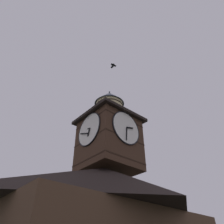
{
  "coord_description": "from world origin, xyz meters",
  "views": [
    {
      "loc": [
        10.47,
        10.95,
        1.28
      ],
      "look_at": [
        -0.48,
        -1.74,
        12.78
      ],
      "focal_mm": 36.0,
      "sensor_mm": 36.0,
      "label": 1
    }
  ],
  "objects_px": {
    "pine_tree_behind": "(91,190)",
    "flying_bird_low": "(114,65)",
    "clock_tower": "(109,135)",
    "flying_bird_high": "(113,66)",
    "moon": "(62,223)",
    "building_main": "(104,220)"
  },
  "relations": [
    {
      "from": "building_main",
      "to": "pine_tree_behind",
      "type": "distance_m",
      "value": 7.04
    },
    {
      "from": "clock_tower",
      "to": "flying_bird_high",
      "type": "distance_m",
      "value": 7.76
    },
    {
      "from": "moon",
      "to": "flying_bird_high",
      "type": "bearing_deg",
      "value": 65.31
    },
    {
      "from": "pine_tree_behind",
      "to": "flying_bird_high",
      "type": "distance_m",
      "value": 12.47
    },
    {
      "from": "pine_tree_behind",
      "to": "clock_tower",
      "type": "bearing_deg",
      "value": 68.81
    },
    {
      "from": "building_main",
      "to": "moon",
      "type": "distance_m",
      "value": 42.25
    },
    {
      "from": "building_main",
      "to": "flying_bird_low",
      "type": "xyz_separation_m",
      "value": [
        -0.1,
        0.95,
        13.68
      ]
    },
    {
      "from": "flying_bird_low",
      "to": "moon",
      "type": "bearing_deg",
      "value": -114.94
    },
    {
      "from": "moon",
      "to": "flying_bird_high",
      "type": "distance_m",
      "value": 42.69
    },
    {
      "from": "pine_tree_behind",
      "to": "flying_bird_high",
      "type": "xyz_separation_m",
      "value": [
        2.06,
        5.53,
        10.99
      ]
    },
    {
      "from": "pine_tree_behind",
      "to": "flying_bird_low",
      "type": "distance_m",
      "value": 12.22
    },
    {
      "from": "clock_tower",
      "to": "building_main",
      "type": "bearing_deg",
      "value": 32.84
    },
    {
      "from": "moon",
      "to": "clock_tower",
      "type": "bearing_deg",
      "value": 65.15
    },
    {
      "from": "building_main",
      "to": "moon",
      "type": "relative_size",
      "value": 9.03
    },
    {
      "from": "flying_bird_high",
      "to": "building_main",
      "type": "bearing_deg",
      "value": -10.56
    },
    {
      "from": "building_main",
      "to": "flying_bird_low",
      "type": "relative_size",
      "value": 23.75
    },
    {
      "from": "clock_tower",
      "to": "flying_bird_high",
      "type": "height_order",
      "value": "flying_bird_high"
    },
    {
      "from": "flying_bird_high",
      "to": "flying_bird_low",
      "type": "distance_m",
      "value": 1.35
    },
    {
      "from": "moon",
      "to": "flying_bird_low",
      "type": "relative_size",
      "value": 2.63
    },
    {
      "from": "moon",
      "to": "flying_bird_high",
      "type": "height_order",
      "value": "flying_bird_high"
    },
    {
      "from": "clock_tower",
      "to": "flying_bird_high",
      "type": "bearing_deg",
      "value": 74.72
    },
    {
      "from": "building_main",
      "to": "clock_tower",
      "type": "bearing_deg",
      "value": -147.16
    }
  ]
}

